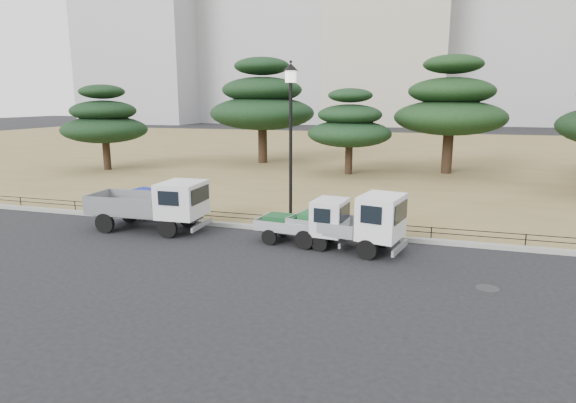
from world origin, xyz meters
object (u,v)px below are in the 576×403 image
(tarp_pile, at_px, (142,203))
(truck_large, at_px, (154,203))
(truck_kei_rear, at_px, (354,222))
(street_lamp, at_px, (291,118))
(truck_kei_front, at_px, (309,221))

(tarp_pile, bearing_deg, truck_large, -45.13)
(truck_kei_rear, xyz_separation_m, tarp_pile, (-9.36, 1.95, -0.37))
(truck_large, relative_size, street_lamp, 0.74)
(truck_kei_front, distance_m, street_lamp, 3.94)
(truck_large, height_order, street_lamp, street_lamp)
(truck_kei_front, height_order, street_lamp, street_lamp)
(truck_kei_front, bearing_deg, tarp_pile, 173.07)
(truck_large, bearing_deg, truck_kei_front, -2.25)
(truck_kei_rear, height_order, street_lamp, street_lamp)
(truck_large, xyz_separation_m, truck_kei_rear, (7.62, -0.20, -0.10))
(truck_large, relative_size, truck_kei_rear, 1.13)
(truck_kei_front, relative_size, tarp_pile, 1.72)
(truck_kei_rear, bearing_deg, truck_kei_front, -174.56)
(truck_kei_rear, relative_size, tarp_pile, 2.12)
(truck_kei_front, bearing_deg, truck_large, -174.30)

